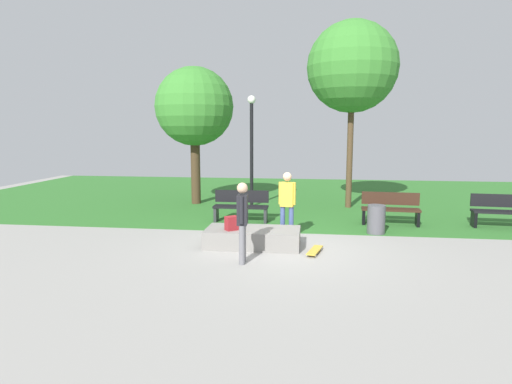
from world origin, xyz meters
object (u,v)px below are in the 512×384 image
Objects in this scene: concrete_ledge at (253,237)px; skateboard_by_ledge at (315,250)px; tree_broad_elm at (352,67)px; tree_leaning_ash at (194,107)px; trash_bin at (376,219)px; park_bench_far_right at (390,208)px; lamp_post at (252,139)px; backpack_on_ledge at (232,223)px; skater_watching at (287,200)px; skater_performing_trick at (242,217)px; park_bench_near_lamppost at (241,205)px; park_bench_by_oak at (503,210)px.

concrete_ledge is 2.64× the size of skateboard_by_ledge.
tree_leaning_ash is at bearing 179.02° from tree_broad_elm.
tree_broad_elm is 5.81m from trash_bin.
lamp_post is at bearing 151.07° from park_bench_far_right.
backpack_on_ledge is at bearing -67.21° from tree_leaning_ash.
tree_leaning_ash is 2.41m from lamp_post.
tree_broad_elm is at bearing -0.98° from tree_leaning_ash.
trash_bin is (5.88, -3.90, -3.10)m from tree_leaning_ash.
tree_leaning_ash is 7.71m from trash_bin.
skateboard_by_ledge is at bearing -128.10° from trash_bin.
skateboard_by_ledge is 0.21× the size of lamp_post.
skater_watching reaches higher than trash_bin.
tree_leaning_ash reaches higher than skater_performing_trick.
skater_performing_trick is 4.02m from park_bench_near_lamppost.
tree_leaning_ash reaches higher than park_bench_by_oak.
concrete_ledge is 7.55m from tree_broad_elm.
tree_broad_elm is at bearing -156.76° from backpack_on_ledge.
tree_broad_elm reaches higher than skater_performing_trick.
trash_bin is (2.28, 0.75, -0.59)m from skater_watching.
trash_bin is (3.05, 2.91, -0.58)m from skater_performing_trick.
skater_performing_trick is at bearing -136.35° from trash_bin.
park_bench_far_right reaches higher than trash_bin.
park_bench_near_lamppost is 6.09m from tree_broad_elm.
skateboard_by_ledge is 3.75m from park_bench_near_lamppost.
lamp_post is (-0.75, 5.19, 2.16)m from concrete_ledge.
park_bench_by_oak is (5.15, 3.19, 0.42)m from skateboard_by_ledge.
backpack_on_ledge is 1.24m from skater_performing_trick.
backpack_on_ledge is 5.02m from park_bench_far_right.
trash_bin reaches higher than skateboard_by_ledge.
backpack_on_ledge is at bearing -138.41° from skater_watching.
park_bench_by_oak is 10.28m from tree_leaning_ash.
tree_leaning_ash is at bearing 163.83° from park_bench_by_oak.
park_bench_far_right is at bearing 34.05° from skater_watching.
park_bench_by_oak is (5.84, 1.92, -0.48)m from skater_watching.
lamp_post is (-0.29, 5.37, 1.79)m from backpack_on_ledge.
skateboard_by_ledge is 6.07m from park_bench_by_oak.
park_bench_near_lamppost is at bearing -53.25° from tree_leaning_ash.
skater_watching is at bearing -145.95° from park_bench_far_right.
tree_leaning_ash reaches higher than park_bench_near_lamppost.
backpack_on_ledge is 6.85m from tree_leaning_ash.
tree_broad_elm reaches higher than backpack_on_ledge.
park_bench_far_right is (4.04, 2.98, -0.09)m from backpack_on_ledge.
skater_watching is at bearing -112.40° from tree_broad_elm.
park_bench_by_oak is at bearing 18.15° from skater_watching.
skater_performing_trick is at bearing -83.64° from lamp_post.
park_bench_far_right is (2.84, 1.92, -0.48)m from skater_watching.
park_bench_far_right is at bearing 48.51° from skater_performing_trick.
lamp_post reaches higher than park_bench_by_oak.
lamp_post reaches higher than trash_bin.
tree_broad_elm reaches higher than skateboard_by_ledge.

